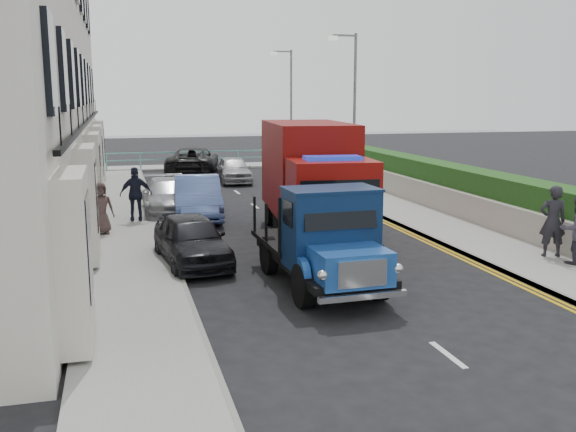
% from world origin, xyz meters
% --- Properties ---
extents(ground, '(120.00, 120.00, 0.00)m').
position_xyz_m(ground, '(0.00, 0.00, 0.00)').
color(ground, black).
rests_on(ground, ground).
extents(pavement_west, '(2.40, 38.00, 0.12)m').
position_xyz_m(pavement_west, '(-5.20, 9.00, 0.06)').
color(pavement_west, gray).
rests_on(pavement_west, ground).
extents(pavement_east, '(2.60, 38.00, 0.12)m').
position_xyz_m(pavement_east, '(5.30, 9.00, 0.06)').
color(pavement_east, gray).
rests_on(pavement_east, ground).
extents(promenade, '(30.00, 2.50, 0.12)m').
position_xyz_m(promenade, '(0.00, 29.00, 0.06)').
color(promenade, gray).
rests_on(promenade, ground).
extents(sea_plane, '(120.00, 120.00, 0.00)m').
position_xyz_m(sea_plane, '(0.00, 60.00, 0.00)').
color(sea_plane, slate).
rests_on(sea_plane, ground).
extents(garden_east, '(1.45, 28.00, 1.75)m').
position_xyz_m(garden_east, '(7.21, 9.00, 0.90)').
color(garden_east, '#B2AD9E').
rests_on(garden_east, ground).
extents(seafront_railing, '(13.00, 0.08, 1.11)m').
position_xyz_m(seafront_railing, '(0.00, 28.20, 0.58)').
color(seafront_railing, '#59B2A5').
rests_on(seafront_railing, ground).
extents(lamp_mid, '(1.23, 0.18, 7.00)m').
position_xyz_m(lamp_mid, '(4.18, 14.00, 4.00)').
color(lamp_mid, slate).
rests_on(lamp_mid, ground).
extents(lamp_far, '(1.23, 0.18, 7.00)m').
position_xyz_m(lamp_far, '(4.18, 24.00, 4.00)').
color(lamp_far, slate).
rests_on(lamp_far, ground).
extents(bedford_lorry, '(2.19, 5.20, 2.42)m').
position_xyz_m(bedford_lorry, '(-0.88, 2.02, 1.12)').
color(bedford_lorry, black).
rests_on(bedford_lorry, ground).
extents(red_lorry, '(3.05, 7.14, 3.64)m').
position_xyz_m(red_lorry, '(0.48, 7.62, 1.94)').
color(red_lorry, black).
rests_on(red_lorry, ground).
extents(parked_car_front, '(2.01, 4.13, 1.36)m').
position_xyz_m(parked_car_front, '(-3.60, 5.39, 0.68)').
color(parked_car_front, black).
rests_on(parked_car_front, ground).
extents(parked_car_mid, '(2.04, 4.83, 1.55)m').
position_xyz_m(parked_car_mid, '(-2.60, 12.00, 0.78)').
color(parked_car_mid, '#5D7CC8').
rests_on(parked_car_mid, ground).
extents(parked_car_rear, '(1.91, 4.60, 1.33)m').
position_xyz_m(parked_car_rear, '(-3.60, 13.28, 0.67)').
color(parked_car_rear, '#AAACAF').
rests_on(parked_car_rear, ground).
extents(seafront_car_left, '(3.83, 6.25, 1.62)m').
position_xyz_m(seafront_car_left, '(-1.18, 25.32, 0.81)').
color(seafront_car_left, black).
rests_on(seafront_car_left, ground).
extents(seafront_car_right, '(1.75, 4.02, 1.35)m').
position_xyz_m(seafront_car_right, '(0.50, 21.55, 0.67)').
color(seafront_car_right, '#ACABB0').
rests_on(seafront_car_right, ground).
extents(pedestrian_east_near, '(0.83, 0.67, 1.98)m').
position_xyz_m(pedestrian_east_near, '(5.99, 3.19, 1.11)').
color(pedestrian_east_near, '#242329').
rests_on(pedestrian_east_near, pavement_east).
extents(pedestrian_west_near, '(1.12, 0.47, 1.91)m').
position_xyz_m(pedestrian_west_near, '(-4.83, 11.39, 1.07)').
color(pedestrian_west_near, black).
rests_on(pedestrian_west_near, pavement_west).
extents(pedestrian_west_far, '(0.90, 0.68, 1.67)m').
position_xyz_m(pedestrian_west_far, '(-6.00, 9.47, 0.95)').
color(pedestrian_west_far, '#463532').
rests_on(pedestrian_west_far, pavement_west).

